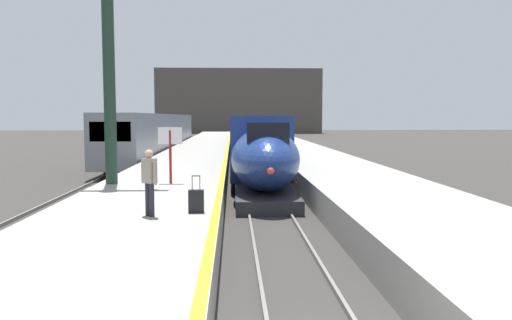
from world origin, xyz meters
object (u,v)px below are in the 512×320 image
(passenger_near_edge, at_px, (149,177))
(rolling_suitcase, at_px, (196,201))
(regional_train_adjacent, at_px, (159,133))
(departure_info_board, at_px, (170,143))
(highspeed_train_main, at_px, (248,135))
(station_column_mid, at_px, (108,35))

(passenger_near_edge, xyz_separation_m, rolling_suitcase, (1.14, 0.41, -0.69))
(regional_train_adjacent, bearing_deg, departure_info_board, -80.73)
(highspeed_train_main, relative_size, passenger_near_edge, 33.32)
(rolling_suitcase, bearing_deg, regional_train_adjacent, 100.00)
(highspeed_train_main, bearing_deg, departure_info_board, -98.13)
(rolling_suitcase, bearing_deg, departure_info_board, 103.30)
(departure_info_board, bearing_deg, highspeed_train_main, 81.87)
(highspeed_train_main, relative_size, rolling_suitcase, 57.35)
(station_column_mid, xyz_separation_m, departure_info_board, (2.21, 0.03, -4.00))
(station_column_mid, xyz_separation_m, rolling_suitcase, (3.62, -5.92, -5.20))
(station_column_mid, bearing_deg, regional_train_adjacent, 94.65)
(station_column_mid, relative_size, rolling_suitcase, 9.32)
(station_column_mid, height_order, rolling_suitcase, station_column_mid)
(rolling_suitcase, bearing_deg, station_column_mid, 121.43)
(highspeed_train_main, height_order, departure_info_board, highspeed_train_main)
(highspeed_train_main, xyz_separation_m, regional_train_adjacent, (-8.10, 1.22, 0.17))
(highspeed_train_main, bearing_deg, station_column_mid, -102.86)
(station_column_mid, bearing_deg, departure_info_board, 0.68)
(passenger_near_edge, bearing_deg, regional_train_adjacent, 97.98)
(passenger_near_edge, bearing_deg, rolling_suitcase, 19.72)
(station_column_mid, distance_m, rolling_suitcase, 8.67)
(regional_train_adjacent, xyz_separation_m, passenger_near_edge, (4.68, -33.39, -0.09))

